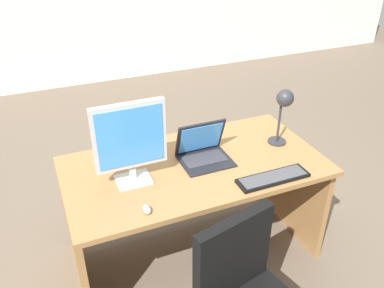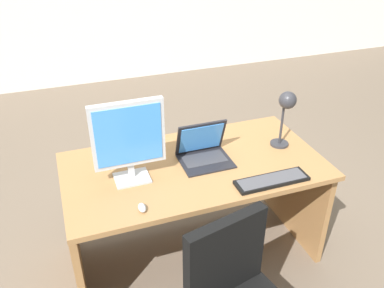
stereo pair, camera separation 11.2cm
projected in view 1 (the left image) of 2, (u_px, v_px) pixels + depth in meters
name	position (u px, v px, depth m)	size (l,w,h in m)	color
ground	(136.00, 151.00, 4.06)	(12.00, 12.00, 0.00)	#6B5B4C
desk	(191.00, 189.00, 2.65)	(1.59, 0.84, 0.75)	#9E7042
monitor	(130.00, 139.00, 2.20)	(0.41, 0.16, 0.49)	#B7BABF
laptop	(202.00, 147.00, 2.52)	(0.31, 0.26, 0.24)	black
keyboard	(273.00, 178.00, 2.34)	(0.44, 0.13, 0.02)	black
mouse	(147.00, 209.00, 2.09)	(0.04, 0.07, 0.03)	#B7BABF
desk_lamp	(284.00, 105.00, 2.56)	(0.12, 0.14, 0.39)	#2D2D33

